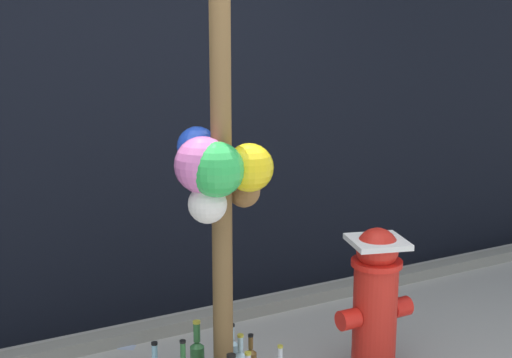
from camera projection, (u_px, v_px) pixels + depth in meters
The scene contains 5 objects.
building_wall at pixel (123, 12), 4.33m from camera, with size 10.00×0.20×3.88m.
curb_strip at pixel (155, 330), 4.43m from camera, with size 8.00×0.12×0.08m, color gray.
memorial_post at pixel (219, 135), 3.26m from camera, with size 0.48×0.46×2.60m.
fire_hydrant at pixel (375, 297), 3.92m from camera, with size 0.46×0.36×0.82m.
litter_1 at pixel (127, 347), 4.28m from camera, with size 0.10×0.07×0.01m, color #8C99B2.
Camera 1 is at (-1.42, -2.42, 1.92)m, focal length 50.70 mm.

